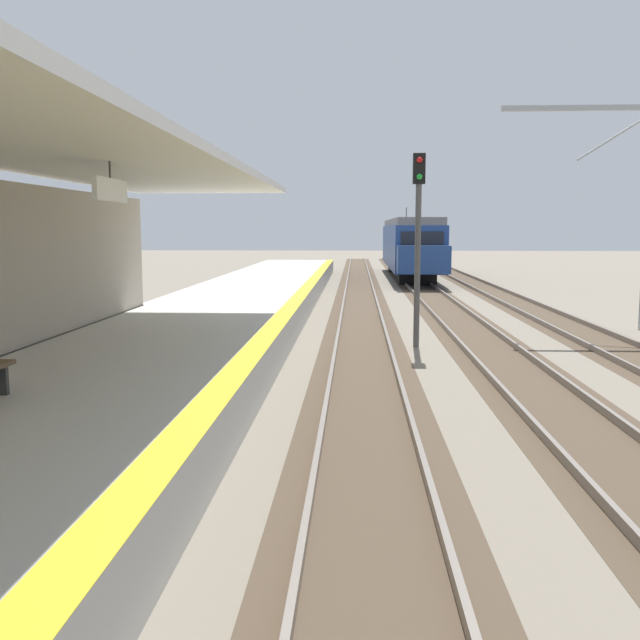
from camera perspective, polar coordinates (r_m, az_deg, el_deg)
The scene contains 5 objects.
station_platform at distance 14.28m, azimuth -14.28°, elevation -4.00°, with size 5.00×80.00×0.91m.
track_pair_nearest_platform at distance 17.65m, azimuth 3.52°, elevation -2.97°, with size 2.34×120.00×0.16m.
track_pair_middle at distance 18.02m, azimuth 14.41°, elevation -2.98°, with size 2.34×120.00×0.16m.
approaching_train at distance 47.61m, azimuth 7.29°, elevation 6.04°, with size 2.93×19.60×4.76m.
rail_signal_post at distance 19.28m, azimuth 7.92°, elevation 7.24°, with size 0.32×0.34×5.20m.
Camera 1 is at (1.70, 2.63, 3.20)m, focal length 39.64 mm.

